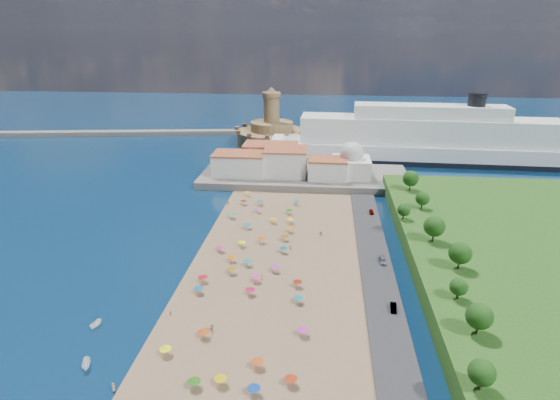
# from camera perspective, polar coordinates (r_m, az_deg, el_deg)

# --- Properties ---
(ground) EXTENTS (700.00, 700.00, 0.00)m
(ground) POSITION_cam_1_polar(r_m,az_deg,el_deg) (139.88, -2.66, -6.57)
(ground) COLOR #071938
(ground) RESTS_ON ground
(terrace) EXTENTS (90.00, 36.00, 3.00)m
(terrace) POSITION_cam_1_polar(r_m,az_deg,el_deg) (206.04, 2.98, 2.86)
(terrace) COLOR #59544C
(terrace) RESTS_ON ground
(jetty) EXTENTS (18.00, 70.00, 2.40)m
(jetty) POSITION_cam_1_polar(r_m,az_deg,el_deg) (241.51, -1.85, 5.42)
(jetty) COLOR #59544C
(jetty) RESTS_ON ground
(breakwater) EXTENTS (199.03, 34.77, 2.60)m
(breakwater) POSITION_cam_1_polar(r_m,az_deg,el_deg) (311.11, -19.09, 7.72)
(breakwater) COLOR #59544C
(breakwater) RESTS_ON ground
(waterfront_buildings) EXTENTS (57.00, 29.00, 11.00)m
(waterfront_buildings) POSITION_cam_1_polar(r_m,az_deg,el_deg) (205.80, -0.62, 4.72)
(waterfront_buildings) COLOR silver
(waterfront_buildings) RESTS_ON terrace
(domed_building) EXTENTS (16.00, 16.00, 15.00)m
(domed_building) POSITION_cam_1_polar(r_m,az_deg,el_deg) (202.13, 8.68, 4.51)
(domed_building) COLOR silver
(domed_building) RESTS_ON terrace
(fortress) EXTENTS (40.00, 40.00, 32.40)m
(fortress) POSITION_cam_1_polar(r_m,az_deg,el_deg) (269.19, -1.03, 8.19)
(fortress) COLOR #95704A
(fortress) RESTS_ON ground
(cruise_ship) EXTENTS (157.63, 28.63, 34.30)m
(cruise_ship) POSITION_cam_1_polar(r_m,az_deg,el_deg) (244.03, 17.54, 6.81)
(cruise_ship) COLOR black
(cruise_ship) RESTS_ON ground
(beach_parasols) EXTENTS (30.69, 117.47, 2.20)m
(beach_parasols) POSITION_cam_1_polar(r_m,az_deg,el_deg) (130.68, -3.31, -7.57)
(beach_parasols) COLOR gray
(beach_parasols) RESTS_ON beach
(beachgoers) EXTENTS (38.08, 100.28, 1.89)m
(beachgoers) POSITION_cam_1_polar(r_m,az_deg,el_deg) (135.10, -2.96, -7.06)
(beachgoers) COLOR tan
(beachgoers) RESTS_ON beach
(moored_boats) EXTENTS (6.78, 16.91, 1.52)m
(moored_boats) POSITION_cam_1_polar(r_m,az_deg,el_deg) (109.50, -22.08, -16.18)
(moored_boats) COLOR white
(moored_boats) RESTS_ON ground
(parked_cars) EXTENTS (2.12, 65.17, 1.33)m
(parked_cars) POSITION_cam_1_polar(r_m,az_deg,el_deg) (139.29, 12.27, -6.55)
(parked_cars) COLOR gray
(parked_cars) RESTS_ON promenade
(hillside_trees) EXTENTS (13.91, 108.80, 7.66)m
(hillside_trees) POSITION_cam_1_polar(r_m,az_deg,el_deg) (135.10, 18.61, -3.94)
(hillside_trees) COLOR #382314
(hillside_trees) RESTS_ON hillside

